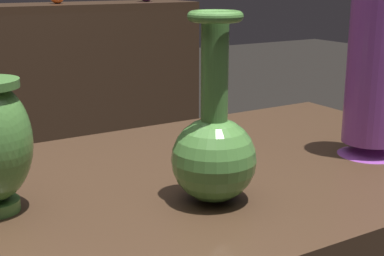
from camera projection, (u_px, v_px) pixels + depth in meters
The scene contains 2 objects.
vase_centerpiece at pixel (211, 146), 0.82m from camera, with size 0.13×0.13×0.28m.
vase_left_accent at pixel (377, 59), 1.02m from camera, with size 0.12×0.12×0.37m.
Camera 1 is at (-0.44, -0.77, 1.13)m, focal length 51.97 mm.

